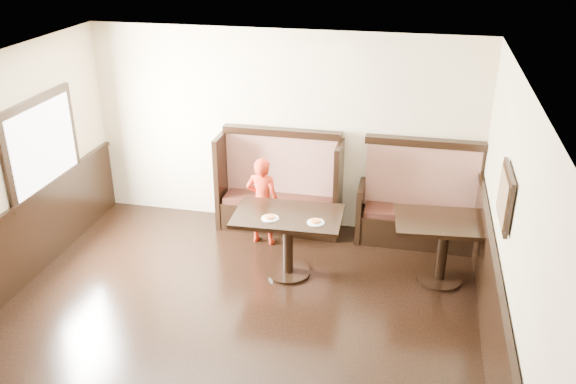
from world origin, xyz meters
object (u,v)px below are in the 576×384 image
(booth_neighbor, at_px, (419,209))
(child, at_px, (263,201))
(table_neighbor, at_px, (444,236))
(booth_main, at_px, (280,193))
(table_main, at_px, (288,228))

(booth_neighbor, bearing_deg, child, -166.10)
(table_neighbor, bearing_deg, booth_main, 151.48)
(table_main, height_order, child, child)
(table_main, xyz_separation_m, table_neighbor, (1.88, 0.26, -0.02))
(booth_neighbor, xyz_separation_m, child, (-2.07, -0.51, 0.15))
(booth_main, relative_size, child, 1.40)
(booth_neighbor, xyz_separation_m, table_neighbor, (0.31, -0.97, 0.14))
(table_main, bearing_deg, table_neighbor, 5.71)
(booth_main, xyz_separation_m, table_neighbor, (2.26, -0.98, 0.10))
(child, bearing_deg, table_neighbor, 173.83)
(booth_neighbor, bearing_deg, booth_main, 179.95)
(booth_neighbor, bearing_deg, table_neighbor, -72.21)
(table_neighbor, distance_m, child, 2.43)
(booth_neighbor, relative_size, table_main, 1.23)
(booth_main, bearing_deg, booth_neighbor, -0.05)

